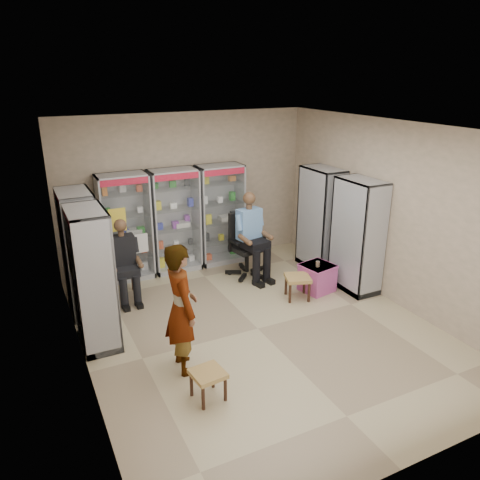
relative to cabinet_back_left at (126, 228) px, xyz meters
name	(u,v)px	position (x,y,z in m)	size (l,w,h in m)	color
floor	(258,329)	(1.30, -2.73, -1.00)	(6.00, 6.00, 0.00)	tan
room_shell	(259,204)	(1.30, -2.73, 0.97)	(5.02, 6.02, 3.01)	#C0A78E
cabinet_back_left	(126,228)	(0.00, 0.00, 0.00)	(0.90, 0.50, 2.00)	silver
cabinet_back_mid	(175,221)	(0.95, 0.00, 0.00)	(0.90, 0.50, 2.00)	#ACADB3
cabinet_back_right	(220,215)	(1.90, 0.00, 0.00)	(0.90, 0.50, 2.00)	#A8A9AF
cabinet_right_far	(320,219)	(3.53, -1.13, 0.00)	(0.50, 0.90, 2.00)	#9DA0A4
cabinet_right_near	(357,236)	(3.53, -2.23, 0.00)	(0.50, 0.90, 2.00)	#AAAEB1
cabinet_left_far	(81,253)	(-0.93, -0.93, 0.00)	(0.50, 0.90, 2.00)	silver
cabinet_left_near	(93,279)	(-0.93, -2.03, 0.00)	(0.50, 0.90, 2.00)	#B4B7BB
wooden_chair	(124,271)	(-0.25, -0.73, -0.53)	(0.42, 0.42, 0.94)	black
seated_customer	(123,261)	(-0.25, -0.78, -0.33)	(0.44, 0.60, 1.34)	black
office_chair	(247,245)	(2.07, -0.85, -0.39)	(0.66, 0.66, 1.22)	black
seated_shopkeeper	(248,238)	(2.07, -0.90, -0.23)	(0.51, 0.71, 1.55)	#789CEE
pink_trunk	(317,278)	(2.88, -2.02, -0.75)	(0.51, 0.49, 0.49)	#BA4A96
tea_glass	(318,264)	(2.83, -2.08, -0.46)	(0.07, 0.07, 0.10)	#5B2A07
woven_stool_a	(297,287)	(2.40, -2.12, -0.79)	(0.41, 0.41, 0.41)	#A77E46
woven_stool_b	(208,385)	(0.01, -3.89, -0.81)	(0.37, 0.37, 0.37)	#AD7449
standing_man	(181,309)	(-0.04, -3.16, -0.13)	(0.64, 0.42, 1.75)	gray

